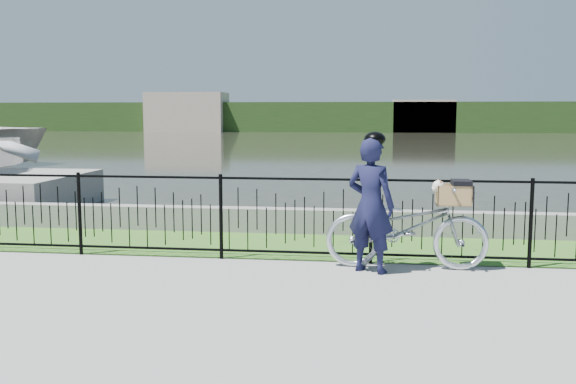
# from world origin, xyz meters

# --- Properties ---
(ground) EXTENTS (120.00, 120.00, 0.00)m
(ground) POSITION_xyz_m (0.00, 0.00, 0.00)
(ground) COLOR gray
(ground) RESTS_ON ground
(grass_strip) EXTENTS (60.00, 2.00, 0.01)m
(grass_strip) POSITION_xyz_m (0.00, 2.60, 0.00)
(grass_strip) COLOR #376920
(grass_strip) RESTS_ON ground
(water) EXTENTS (120.00, 120.00, 0.00)m
(water) POSITION_xyz_m (0.00, 33.00, 0.00)
(water) COLOR #27281E
(water) RESTS_ON ground
(quay_wall) EXTENTS (60.00, 0.30, 0.40)m
(quay_wall) POSITION_xyz_m (0.00, 3.60, 0.20)
(quay_wall) COLOR slate
(quay_wall) RESTS_ON ground
(fence) EXTENTS (14.00, 0.06, 1.15)m
(fence) POSITION_xyz_m (0.00, 1.60, 0.58)
(fence) COLOR black
(fence) RESTS_ON ground
(far_treeline) EXTENTS (120.00, 6.00, 3.00)m
(far_treeline) POSITION_xyz_m (0.00, 60.00, 1.50)
(far_treeline) COLOR #233D17
(far_treeline) RESTS_ON ground
(far_building_left) EXTENTS (8.00, 4.00, 4.00)m
(far_building_left) POSITION_xyz_m (-18.00, 58.00, 2.00)
(far_building_left) COLOR #A59384
(far_building_left) RESTS_ON ground
(far_building_right) EXTENTS (6.00, 3.00, 3.20)m
(far_building_right) POSITION_xyz_m (6.00, 58.50, 1.60)
(far_building_right) COLOR #A59384
(far_building_right) RESTS_ON ground
(bicycle_rig) EXTENTS (2.03, 0.71, 1.15)m
(bicycle_rig) POSITION_xyz_m (1.46, 1.40, 0.54)
(bicycle_rig) COLOR silver
(bicycle_rig) RESTS_ON ground
(cyclist) EXTENTS (0.72, 0.62, 1.74)m
(cyclist) POSITION_xyz_m (0.99, 1.14, 0.86)
(cyclist) COLOR black
(cyclist) RESTS_ON ground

